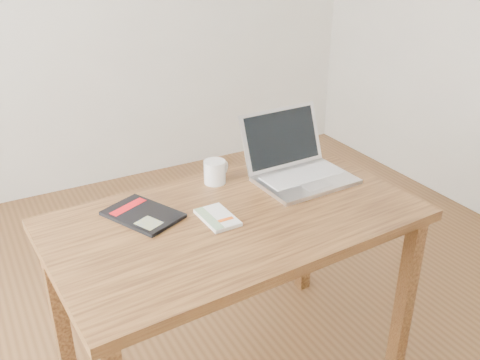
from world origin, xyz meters
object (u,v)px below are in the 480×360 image
white_guidebook (217,218)px  coffee_mug (215,171)px  desk (236,237)px  black_guidebook (143,214)px  laptop (297,165)px

white_guidebook → coffee_mug: coffee_mug is taller
desk → black_guidebook: 0.34m
coffee_mug → white_guidebook: bearing=-138.7°
desk → coffee_mug: (0.05, 0.27, 0.14)m
desk → white_guidebook: bearing=173.7°
desk → black_guidebook: black_guidebook is taller
laptop → coffee_mug: (-0.31, 0.11, -0.00)m
black_guidebook → coffee_mug: 0.37m
white_guidebook → black_guidebook: bearing=144.7°
laptop → desk: bearing=-158.8°
black_guidebook → laptop: bearing=-24.3°
coffee_mug → black_guidebook: bearing=175.6°
white_guidebook → black_guidebook: same height
black_guidebook → desk: bearing=-52.3°
desk → white_guidebook: 0.12m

